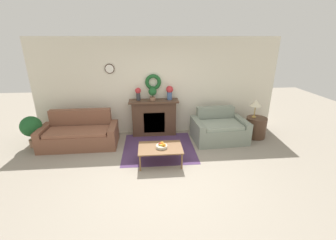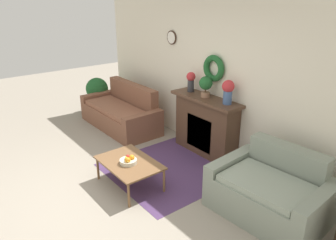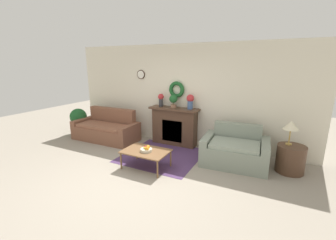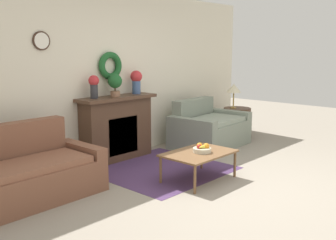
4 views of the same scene
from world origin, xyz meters
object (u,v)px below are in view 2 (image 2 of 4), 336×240
object	(u,v)px
vase_on_mantel_right	(228,90)
potted_plant_floor_by_couch	(97,90)
fruit_bowl	(128,161)
vase_on_mantel_left	(191,80)
loveseat_right	(271,192)
potted_plant_on_mantel	(206,85)
fireplace	(206,125)
couch_left	(122,113)
coffee_table	(129,164)

from	to	relation	value
vase_on_mantel_right	potted_plant_floor_by_couch	distance (m)	3.68
fruit_bowl	vase_on_mantel_left	xyz separation A→B (m)	(-0.54, 1.65, 0.80)
vase_on_mantel_right	potted_plant_floor_by_couch	size ratio (longest dim) A/B	0.47
loveseat_right	potted_plant_on_mantel	bearing A→B (deg)	159.77
fireplace	vase_on_mantel_right	distance (m)	0.86
couch_left	vase_on_mantel_left	world-z (taller)	vase_on_mantel_left
loveseat_right	coffee_table	bearing A→B (deg)	-150.94
coffee_table	vase_on_mantel_left	distance (m)	1.91
coffee_table	vase_on_mantel_right	distance (m)	1.89
potted_plant_floor_by_couch	fireplace	bearing A→B (deg)	9.10
vase_on_mantel_left	potted_plant_floor_by_couch	world-z (taller)	vase_on_mantel_left
vase_on_mantel_right	fireplace	bearing A→B (deg)	-179.28
coffee_table	loveseat_right	bearing A→B (deg)	33.03
potted_plant_on_mantel	potted_plant_floor_by_couch	size ratio (longest dim) A/B	0.44
vase_on_mantel_left	loveseat_right	bearing A→B (deg)	-13.94
couch_left	loveseat_right	world-z (taller)	couch_left
vase_on_mantel_left	vase_on_mantel_right	world-z (taller)	vase_on_mantel_right
loveseat_right	coffee_table	distance (m)	1.98
coffee_table	fruit_bowl	world-z (taller)	fruit_bowl
fireplace	potted_plant_floor_by_couch	bearing A→B (deg)	-170.90
loveseat_right	vase_on_mantel_left	world-z (taller)	vase_on_mantel_left
potted_plant_on_mantel	couch_left	bearing A→B (deg)	-164.65
fireplace	vase_on_mantel_left	bearing A→B (deg)	179.24
fruit_bowl	potted_plant_on_mantel	xyz separation A→B (m)	(-0.15, 1.63, 0.81)
loveseat_right	vase_on_mantel_right	bearing A→B (deg)	153.59
fruit_bowl	potted_plant_floor_by_couch	xyz separation A→B (m)	(-3.25, 1.14, 0.08)
vase_on_mantel_left	couch_left	bearing A→B (deg)	-160.32
couch_left	coffee_table	distance (m)	2.30
fireplace	coffee_table	world-z (taller)	fireplace
fireplace	loveseat_right	bearing A→B (deg)	-16.94
loveseat_right	fruit_bowl	bearing A→B (deg)	-149.67
couch_left	vase_on_mantel_right	world-z (taller)	vase_on_mantel_right
fireplace	loveseat_right	world-z (taller)	fireplace
vase_on_mantel_left	coffee_table	bearing A→B (deg)	-72.64
couch_left	loveseat_right	size ratio (longest dim) A/B	1.31
vase_on_mantel_left	vase_on_mantel_right	distance (m)	0.86
vase_on_mantel_left	potted_plant_floor_by_couch	distance (m)	2.85
potted_plant_on_mantel	vase_on_mantel_left	bearing A→B (deg)	177.08
couch_left	vase_on_mantel_left	bearing A→B (deg)	19.11
fruit_bowl	potted_plant_floor_by_couch	world-z (taller)	potted_plant_floor_by_couch
fireplace	coffee_table	bearing A→B (deg)	-86.94
fruit_bowl	vase_on_mantel_right	size ratio (longest dim) A/B	0.64
fruit_bowl	potted_plant_on_mantel	distance (m)	1.82
fireplace	potted_plant_on_mantel	size ratio (longest dim) A/B	3.86
fireplace	vase_on_mantel_left	world-z (taller)	vase_on_mantel_left
loveseat_right	fruit_bowl	distance (m)	1.98
couch_left	fruit_bowl	bearing A→B (deg)	-28.54
loveseat_right	vase_on_mantel_right	world-z (taller)	vase_on_mantel_right
fireplace	potted_plant_on_mantel	distance (m)	0.72
fruit_bowl	vase_on_mantel_left	bearing A→B (deg)	108.09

